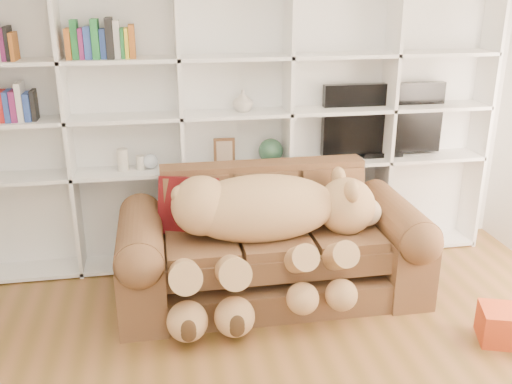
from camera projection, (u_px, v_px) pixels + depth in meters
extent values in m
cube|color=silver|center=(232.00, 103.00, 4.81)|extent=(5.00, 0.02, 2.70)
cube|color=white|center=(232.00, 121.00, 4.83)|extent=(4.40, 0.03, 2.40)
cube|color=white|center=(68.00, 132.00, 4.46)|extent=(0.03, 0.35, 2.40)
cube|color=white|center=(181.00, 128.00, 4.61)|extent=(0.03, 0.35, 2.40)
cube|color=white|center=(287.00, 123.00, 4.75)|extent=(0.03, 0.35, 2.40)
cube|color=white|center=(387.00, 119.00, 4.89)|extent=(0.03, 0.35, 2.40)
cube|color=white|center=(481.00, 115.00, 5.04)|extent=(0.03, 0.35, 2.40)
cube|color=white|center=(237.00, 254.00, 5.08)|extent=(4.40, 0.35, 0.03)
cube|color=white|center=(236.00, 166.00, 4.80)|extent=(4.40, 0.35, 0.03)
cube|color=white|center=(235.00, 114.00, 4.64)|extent=(4.40, 0.35, 0.03)
cube|color=white|center=(234.00, 57.00, 4.49)|extent=(4.40, 0.35, 0.03)
cube|color=brown|center=(272.00, 281.00, 4.44)|extent=(2.19, 0.89, 0.23)
cube|color=brown|center=(273.00, 242.00, 4.30)|extent=(1.62, 0.73, 0.31)
cube|color=brown|center=(263.00, 196.00, 4.61)|extent=(1.62, 0.21, 0.57)
cube|color=brown|center=(143.00, 272.00, 4.22)|extent=(0.33, 0.99, 0.57)
cube|color=brown|center=(392.00, 252.00, 4.54)|extent=(0.33, 0.99, 0.57)
cylinder|color=brown|center=(140.00, 237.00, 4.12)|extent=(0.33, 0.94, 0.33)
cylinder|color=brown|center=(395.00, 218.00, 4.44)|extent=(0.33, 0.94, 0.33)
ellipsoid|color=tan|center=(261.00, 208.00, 4.16)|extent=(1.14, 0.55, 0.49)
sphere|color=tan|center=(201.00, 206.00, 4.07)|extent=(0.43, 0.43, 0.43)
sphere|color=tan|center=(346.00, 206.00, 4.27)|extent=(0.43, 0.43, 0.43)
sphere|color=beige|center=(367.00, 212.00, 4.32)|extent=(0.22, 0.22, 0.22)
sphere|color=#3D2916|center=(377.00, 213.00, 4.34)|extent=(0.07, 0.07, 0.07)
ellipsoid|color=tan|center=(352.00, 191.00, 4.07)|extent=(0.10, 0.17, 0.17)
ellipsoid|color=tan|center=(339.00, 178.00, 4.35)|extent=(0.10, 0.17, 0.17)
sphere|color=tan|center=(181.00, 195.00, 4.02)|extent=(0.15, 0.15, 0.15)
cylinder|color=tan|center=(298.00, 260.00, 3.96)|extent=(0.19, 0.53, 0.38)
cylinder|color=tan|center=(336.00, 257.00, 4.01)|extent=(0.19, 0.53, 0.38)
cylinder|color=tan|center=(184.00, 274.00, 3.85)|extent=(0.22, 0.61, 0.45)
cylinder|color=tan|center=(230.00, 270.00, 3.90)|extent=(0.22, 0.61, 0.45)
sphere|color=tan|center=(303.00, 299.00, 3.88)|extent=(0.23, 0.23, 0.23)
sphere|color=tan|center=(342.00, 296.00, 3.93)|extent=(0.23, 0.23, 0.23)
sphere|color=tan|center=(187.00, 321.00, 3.78)|extent=(0.28, 0.28, 0.28)
sphere|color=tan|center=(234.00, 316.00, 3.83)|extent=(0.28, 0.28, 0.28)
cube|color=#5E1012|center=(189.00, 206.00, 4.33)|extent=(0.50, 0.38, 0.46)
cube|color=#D0441B|center=(502.00, 325.00, 3.86)|extent=(0.37, 0.36, 0.24)
cube|color=black|center=(383.00, 119.00, 4.94)|extent=(1.08, 0.08, 0.62)
cube|color=black|center=(380.00, 153.00, 5.05)|extent=(0.36, 0.18, 0.04)
cube|color=#55351D|center=(224.00, 151.00, 4.74)|extent=(0.18, 0.03, 0.22)
sphere|color=#2B553B|center=(271.00, 151.00, 4.81)|extent=(0.21, 0.21, 0.21)
cylinder|color=silver|center=(123.00, 160.00, 4.61)|extent=(0.11, 0.11, 0.18)
cylinder|color=silver|center=(140.00, 163.00, 4.64)|extent=(0.08, 0.08, 0.12)
sphere|color=silver|center=(151.00, 161.00, 4.66)|extent=(0.12, 0.12, 0.12)
imported|color=beige|center=(243.00, 101.00, 4.62)|extent=(0.18, 0.18, 0.17)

